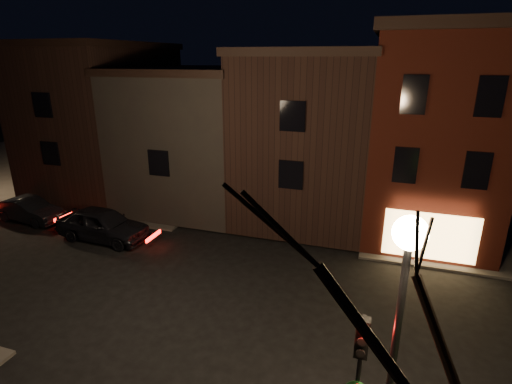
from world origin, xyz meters
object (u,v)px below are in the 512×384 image
parked_car_a (103,224)px  traffic_signal (359,371)px  parked_car_b (29,210)px  street_lamp_near (403,291)px

parked_car_a → traffic_signal: bearing=-119.8°
parked_car_a → parked_car_b: bearing=85.7°
parked_car_a → street_lamp_near: bearing=-120.2°
traffic_signal → parked_car_a: 16.10m
traffic_signal → parked_car_a: bearing=147.5°
street_lamp_near → parked_car_b: size_ratio=1.54×
traffic_signal → street_lamp_near: bearing=-39.4°
street_lamp_near → parked_car_b: (-19.77, 9.78, -4.49)m
traffic_signal → parked_car_b: 21.40m
traffic_signal → parked_car_b: bearing=154.1°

